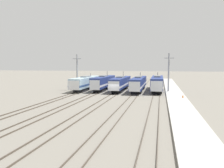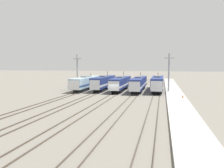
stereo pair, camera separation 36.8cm
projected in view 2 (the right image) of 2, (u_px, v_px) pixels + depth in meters
ground_plane at (114, 95)px, 50.96m from camera, size 400.00×400.00×0.00m
rail_pair_far_left at (74, 93)px, 53.16m from camera, size 1.50×120.00×0.15m
rail_pair_center_left at (93, 94)px, 52.06m from camera, size 1.51×120.00×0.15m
rail_pair_center at (114, 95)px, 50.96m from camera, size 1.51×120.00×0.15m
rail_pair_center_right at (134, 95)px, 49.85m from camera, size 1.51×120.00×0.15m
rail_pair_far_right at (156, 96)px, 48.75m from camera, size 1.50×120.00×0.15m
locomotive_far_left at (86, 83)px, 60.86m from camera, size 3.12×18.00×4.52m
locomotive_center_left at (104, 82)px, 60.89m from camera, size 2.79×17.75×5.16m
locomotive_center at (121, 83)px, 59.23m from camera, size 2.95×18.32×5.13m
locomotive_center_right at (139, 83)px, 58.36m from camera, size 2.84×19.82×4.86m
locomotive_far_right at (157, 83)px, 58.35m from camera, size 2.98×19.25×4.91m
catenary_tower_left at (77, 72)px, 60.41m from camera, size 2.48×0.40×9.91m
catenary_tower_right at (169, 73)px, 54.89m from camera, size 2.48×0.40×9.91m
platform at (176, 96)px, 47.81m from camera, size 4.00×120.00×0.35m
traffic_cone at (183, 96)px, 44.29m from camera, size 0.35×0.35×0.68m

